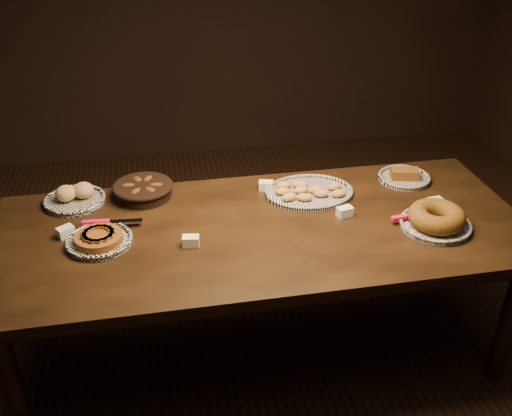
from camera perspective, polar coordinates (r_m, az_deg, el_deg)
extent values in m
plane|color=black|center=(3.03, 0.52, -13.98)|extent=(5.00, 5.00, 0.00)
cube|color=black|center=(2.57, 0.59, -2.34)|extent=(2.40, 1.00, 0.05)
cylinder|color=black|center=(2.56, -23.07, -16.28)|extent=(0.08, 0.08, 0.70)
cylinder|color=black|center=(2.90, 23.93, -10.25)|extent=(0.08, 0.08, 0.70)
cylinder|color=black|center=(3.13, -20.80, -6.26)|extent=(0.08, 0.08, 0.70)
cylinder|color=black|center=(3.41, 17.36, -2.33)|extent=(0.08, 0.08, 0.70)
torus|color=white|center=(2.52, -15.41, -3.07)|extent=(0.28, 0.28, 0.02)
cylinder|color=#4B270F|center=(2.52, -15.44, -2.91)|extent=(0.25, 0.25, 0.03)
cube|color=#623610|center=(2.52, -14.30, -2.19)|extent=(0.04, 0.07, 0.01)
cube|color=#623610|center=(2.54, -14.56, -1.96)|extent=(0.06, 0.06, 0.01)
cube|color=#623610|center=(2.55, -15.00, -1.84)|extent=(0.07, 0.04, 0.01)
cube|color=#623610|center=(2.56, -15.54, -1.85)|extent=(0.07, 0.03, 0.01)
cube|color=#623610|center=(2.55, -16.07, -1.98)|extent=(0.07, 0.05, 0.01)
cube|color=#623610|center=(2.54, -16.49, -2.21)|extent=(0.06, 0.07, 0.01)
cube|color=#623610|center=(2.52, -16.73, -2.51)|extent=(0.03, 0.07, 0.01)
cube|color=#623610|center=(2.50, -16.72, -2.80)|extent=(0.04, 0.07, 0.01)
cube|color=#623610|center=(2.48, -16.47, -3.04)|extent=(0.06, 0.06, 0.01)
cube|color=#623610|center=(2.47, -16.03, -3.18)|extent=(0.07, 0.04, 0.01)
cube|color=#623610|center=(2.46, -15.47, -3.17)|extent=(0.07, 0.03, 0.01)
cube|color=#623610|center=(2.47, -14.92, -3.03)|extent=(0.07, 0.05, 0.01)
cube|color=#623610|center=(2.48, -14.49, -2.79)|extent=(0.06, 0.07, 0.01)
cube|color=#623610|center=(2.50, -14.27, -2.49)|extent=(0.03, 0.07, 0.01)
cube|color=#FF0C4A|center=(2.63, -15.74, -1.37)|extent=(0.12, 0.03, 0.02)
cube|color=silver|center=(2.61, -12.93, -1.29)|extent=(0.15, 0.04, 0.00)
torus|color=black|center=(2.82, 5.35, 1.70)|extent=(0.35, 0.35, 0.02)
ellipsoid|color=olive|center=(2.74, 3.31, 1.10)|extent=(0.09, 0.07, 0.04)
ellipsoid|color=olive|center=(2.74, 4.88, 1.09)|extent=(0.08, 0.07, 0.04)
ellipsoid|color=olive|center=(2.78, 6.52, 1.46)|extent=(0.08, 0.06, 0.04)
ellipsoid|color=olive|center=(2.79, 8.30, 1.48)|extent=(0.08, 0.06, 0.04)
ellipsoid|color=olive|center=(2.78, 2.68, 1.69)|extent=(0.08, 0.06, 0.04)
ellipsoid|color=olive|center=(2.80, 4.54, 1.83)|extent=(0.09, 0.07, 0.04)
ellipsoid|color=olive|center=(2.82, 6.05, 1.89)|extent=(0.09, 0.07, 0.04)
ellipsoid|color=olive|center=(2.85, 7.85, 2.16)|extent=(0.08, 0.06, 0.04)
ellipsoid|color=olive|center=(2.84, 2.76, 2.31)|extent=(0.08, 0.06, 0.04)
ellipsoid|color=olive|center=(2.85, 4.45, 2.37)|extent=(0.08, 0.07, 0.04)
torus|color=black|center=(2.67, 17.51, -1.48)|extent=(0.32, 0.32, 0.02)
torus|color=brown|center=(2.65, 17.63, -0.82)|extent=(0.32, 0.32, 0.09)
cube|color=#FF0C4A|center=(2.66, 14.57, -0.86)|extent=(0.12, 0.04, 0.02)
cube|color=silver|center=(2.72, 16.91, -0.51)|extent=(0.15, 0.05, 0.00)
cylinder|color=black|center=(2.84, -11.22, 1.74)|extent=(0.33, 0.33, 0.07)
torus|color=black|center=(2.82, -11.27, 2.13)|extent=(0.29, 0.29, 0.02)
ellipsoid|color=#341B0A|center=(2.81, -9.90, 2.10)|extent=(0.09, 0.06, 0.04)
ellipsoid|color=#341B0A|center=(2.88, -10.72, 2.71)|extent=(0.08, 0.10, 0.04)
ellipsoid|color=#341B0A|center=(2.88, -11.73, 2.63)|extent=(0.07, 0.10, 0.04)
ellipsoid|color=#341B0A|center=(2.84, -12.62, 2.02)|extent=(0.09, 0.06, 0.04)
ellipsoid|color=#341B0A|center=(2.77, -11.89, 1.44)|extent=(0.08, 0.10, 0.04)
ellipsoid|color=#341B0A|center=(2.77, -10.49, 1.61)|extent=(0.09, 0.10, 0.04)
torus|color=white|center=(2.87, -17.69, 0.87)|extent=(0.29, 0.29, 0.02)
ellipsoid|color=tan|center=(2.87, -18.49, 1.39)|extent=(0.10, 0.10, 0.08)
ellipsoid|color=tan|center=(2.87, -16.87, 1.71)|extent=(0.10, 0.10, 0.08)
torus|color=black|center=(3.04, 14.60, 3.06)|extent=(0.27, 0.27, 0.02)
cube|color=#4B270F|center=(3.03, 14.64, 3.34)|extent=(0.15, 0.11, 0.05)
cube|color=white|center=(2.44, -6.54, -3.29)|extent=(0.08, 0.06, 0.04)
cube|color=white|center=(2.85, 1.00, 2.27)|extent=(0.08, 0.06, 0.04)
cube|color=white|center=(2.66, 8.86, -0.36)|extent=(0.08, 0.06, 0.04)
cube|color=white|center=(2.62, -18.51, -2.27)|extent=(0.08, 0.08, 0.04)
cube|color=white|center=(2.83, 17.46, 0.51)|extent=(0.08, 0.05, 0.04)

